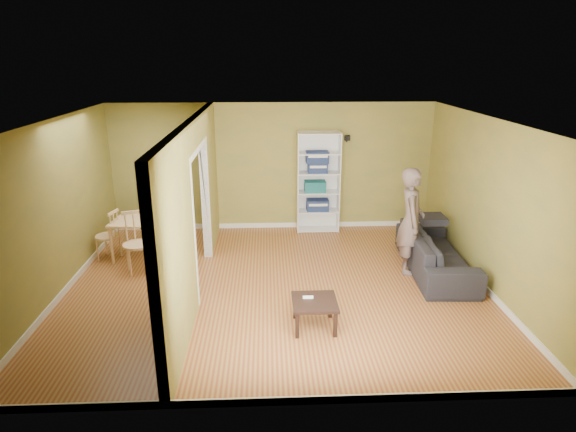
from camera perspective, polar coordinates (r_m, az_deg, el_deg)
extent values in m
plane|color=#A2773C|center=(7.70, -1.44, -8.28)|extent=(6.50, 6.50, 0.00)
plane|color=white|center=(6.93, -1.61, 11.28)|extent=(6.50, 6.50, 0.00)
plane|color=#A4923B|center=(9.87, -1.83, 5.79)|extent=(6.50, 0.00, 6.50)
plane|color=#A4923B|center=(4.67, -0.86, -9.23)|extent=(6.50, 0.00, 6.50)
plane|color=#A4923B|center=(7.86, -25.92, 0.57)|extent=(0.00, 5.50, 5.50)
plane|color=#A4923B|center=(7.96, 22.59, 1.22)|extent=(0.00, 5.50, 5.50)
cube|color=black|center=(9.83, 7.03, 9.17)|extent=(0.10, 0.10, 0.10)
imported|color=black|center=(8.43, 17.18, -3.50)|extent=(2.31, 1.09, 0.86)
imported|color=slate|center=(8.11, 14.44, 0.47)|extent=(0.86, 0.73, 2.08)
cube|color=white|center=(9.76, 1.15, 3.97)|extent=(0.02, 0.38, 2.04)
cube|color=white|center=(9.85, 6.04, 4.00)|extent=(0.02, 0.38, 2.04)
cube|color=white|center=(9.97, 3.50, 4.25)|extent=(0.86, 0.02, 2.04)
cube|color=white|center=(10.10, 3.49, -1.52)|extent=(0.82, 0.38, 0.02)
cube|color=white|center=(9.97, 3.54, 0.65)|extent=(0.82, 0.38, 0.02)
cube|color=white|center=(9.85, 3.59, 2.86)|extent=(0.82, 0.38, 0.02)
cube|color=white|center=(9.75, 3.63, 5.13)|extent=(0.82, 0.38, 0.02)
cube|color=white|center=(9.67, 3.68, 7.44)|extent=(0.82, 0.38, 0.02)
cube|color=white|center=(9.60, 3.73, 9.79)|extent=(0.82, 0.38, 0.02)
cube|color=navy|center=(9.93, 3.52, 1.33)|extent=(0.45, 0.29, 0.23)
cube|color=#237664|center=(9.81, 3.23, 3.53)|extent=(0.43, 0.28, 0.22)
cube|color=navy|center=(9.73, 3.53, 5.76)|extent=(0.39, 0.25, 0.20)
cube|color=navy|center=(9.67, 3.49, 7.16)|extent=(0.45, 0.29, 0.23)
cube|color=black|center=(6.46, 3.18, -10.15)|extent=(0.59, 0.59, 0.04)
cube|color=black|center=(6.33, 1.10, -12.85)|extent=(0.05, 0.05, 0.35)
cube|color=black|center=(6.38, 5.63, -12.69)|extent=(0.05, 0.05, 0.35)
cube|color=black|center=(6.76, 0.83, -10.68)|extent=(0.05, 0.05, 0.35)
cube|color=black|center=(6.80, 5.05, -10.55)|extent=(0.05, 0.05, 0.35)
cube|color=white|center=(6.51, 2.39, -9.59)|extent=(0.14, 0.04, 0.03)
cube|color=beige|center=(8.88, -16.55, -0.56)|extent=(1.13, 0.75, 0.04)
cylinder|color=beige|center=(8.84, -20.10, -3.46)|extent=(0.05, 0.05, 0.67)
cylinder|color=beige|center=(8.59, -13.48, -3.47)|extent=(0.05, 0.05, 0.67)
cylinder|color=beige|center=(9.43, -18.96, -1.98)|extent=(0.05, 0.05, 0.67)
cylinder|color=beige|center=(9.19, -12.75, -1.94)|extent=(0.05, 0.05, 0.67)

